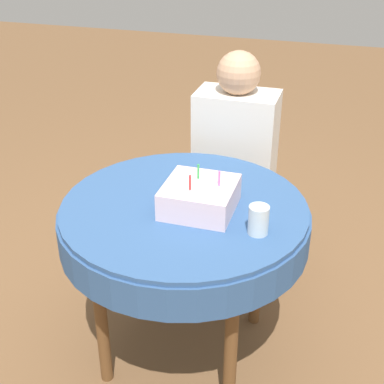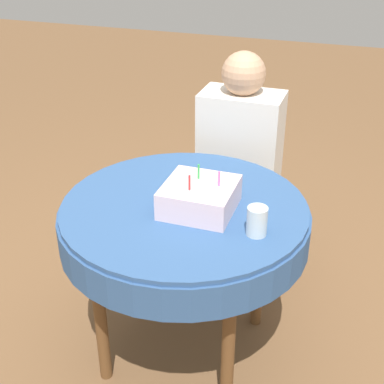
{
  "view_description": "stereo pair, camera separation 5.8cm",
  "coord_description": "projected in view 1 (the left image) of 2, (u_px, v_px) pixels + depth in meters",
  "views": [
    {
      "loc": [
        0.55,
        -1.69,
        1.78
      ],
      "look_at": [
        0.03,
        -0.0,
        0.81
      ],
      "focal_mm": 50.0,
      "sensor_mm": 36.0,
      "label": 1
    },
    {
      "loc": [
        0.6,
        -1.67,
        1.78
      ],
      "look_at": [
        0.03,
        -0.0,
        0.81
      ],
      "focal_mm": 50.0,
      "sensor_mm": 36.0,
      "label": 2
    }
  ],
  "objects": [
    {
      "name": "dining_table",
      "position": [
        184.0,
        225.0,
        2.1
      ],
      "size": [
        0.97,
        0.97,
        0.75
      ],
      "color": "#335689",
      "rests_on": "ground_plane"
    },
    {
      "name": "drinking_glass",
      "position": [
        258.0,
        220.0,
        1.86
      ],
      "size": [
        0.07,
        0.07,
        0.11
      ],
      "color": "silver",
      "rests_on": "dining_table"
    },
    {
      "name": "birthday_cake",
      "position": [
        200.0,
        197.0,
        2.0
      ],
      "size": [
        0.26,
        0.26,
        0.16
      ],
      "color": "silver",
      "rests_on": "dining_table"
    },
    {
      "name": "ground_plane",
      "position": [
        185.0,
        347.0,
        2.41
      ],
      "size": [
        12.0,
        12.0,
        0.0
      ],
      "primitive_type": "plane",
      "color": "brown"
    },
    {
      "name": "chair",
      "position": [
        237.0,
        178.0,
        2.83
      ],
      "size": [
        0.41,
        0.41,
        0.89
      ],
      "rotation": [
        0.0,
        0.0,
        -0.01
      ],
      "color": "#4C331E",
      "rests_on": "ground_plane"
    },
    {
      "name": "person",
      "position": [
        235.0,
        146.0,
        2.65
      ],
      "size": [
        0.4,
        0.33,
        1.17
      ],
      "rotation": [
        0.0,
        0.0,
        -0.01
      ],
      "color": "tan",
      "rests_on": "ground_plane"
    }
  ]
}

